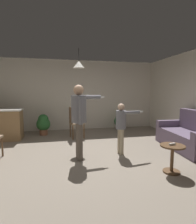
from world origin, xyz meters
name	(u,v)px	position (x,y,z in m)	size (l,w,h in m)	color
ground	(91,157)	(0.00, 0.00, 0.00)	(7.68, 7.68, 0.00)	gray
wall_back	(77,95)	(0.00, 3.20, 1.35)	(6.40, 0.10, 2.70)	silver
couch_floral	(189,136)	(2.61, 0.05, 0.33)	(0.99, 1.86, 1.00)	slate
kitchen_counter	(1,125)	(-2.45, 2.04, 0.48)	(1.26, 0.66, 0.95)	#99754C
side_table_by_couch	(172,155)	(1.32, -1.09, 0.33)	(0.44, 0.44, 0.52)	brown
person_adult	(79,114)	(-0.26, -0.06, 1.01)	(0.79, 0.52, 1.64)	#60564C
person_child	(121,123)	(0.74, 0.07, 0.75)	(0.64, 0.35, 1.21)	tan
dining_chair_near_wall	(75,121)	(-0.21, 1.80, 0.55)	(0.48, 0.48, 1.00)	brown
potted_plant_corner	(119,121)	(1.62, 2.72, 0.35)	(0.41, 0.41, 0.63)	#4C4742
potted_plant_by_wall	(43,124)	(-1.23, 2.45, 0.40)	(0.47, 0.47, 0.72)	brown
spare_remote_on_table	(172,144)	(1.31, -1.09, 0.54)	(0.04, 0.13, 0.04)	white
ceiling_light_pendant	(79,64)	(-0.12, 1.23, 2.25)	(0.32, 0.32, 0.55)	silver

